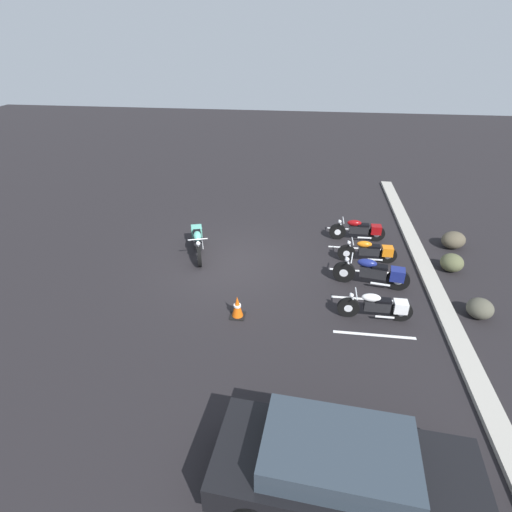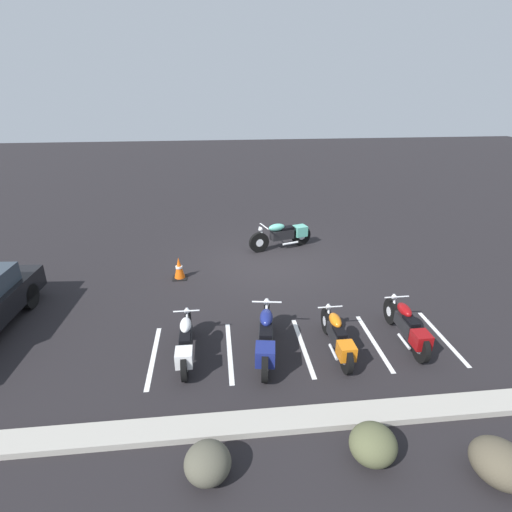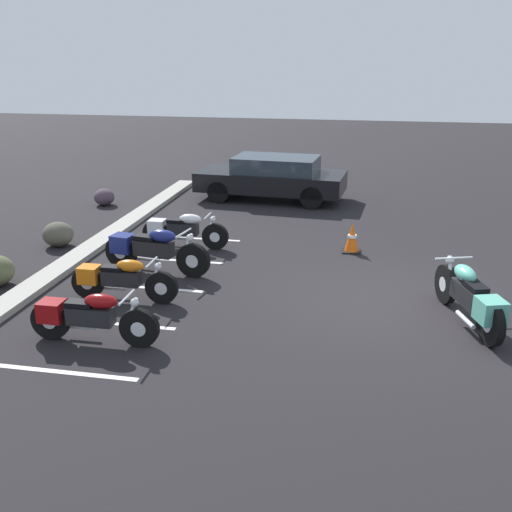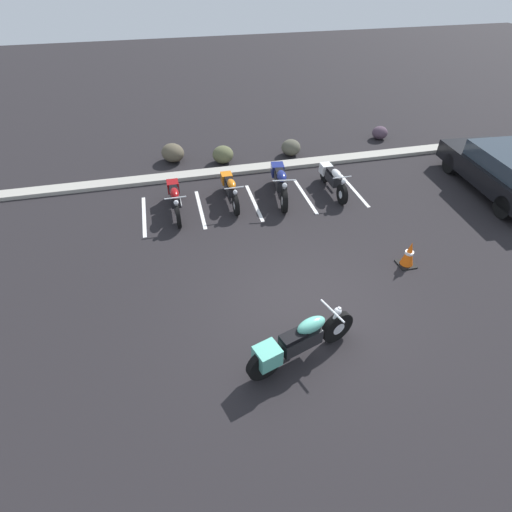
% 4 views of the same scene
% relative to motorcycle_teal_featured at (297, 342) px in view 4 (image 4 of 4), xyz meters
% --- Properties ---
extents(ground, '(60.00, 60.00, 0.00)m').
position_rel_motorcycle_teal_featured_xyz_m(ground, '(0.60, 1.22, -0.48)').
color(ground, black).
extents(motorcycle_teal_featured, '(2.24, 0.97, 0.91)m').
position_rel_motorcycle_teal_featured_xyz_m(motorcycle_teal_featured, '(0.00, 0.00, 0.00)').
color(motorcycle_teal_featured, black).
rests_on(motorcycle_teal_featured, ground).
extents(parked_bike_0, '(0.57, 2.04, 0.80)m').
position_rel_motorcycle_teal_featured_xyz_m(parked_bike_0, '(-1.72, 5.74, -0.06)').
color(parked_bike_0, black).
rests_on(parked_bike_0, ground).
extents(parked_bike_1, '(0.55, 1.96, 0.77)m').
position_rel_motorcycle_teal_featured_xyz_m(parked_bike_1, '(-0.11, 5.93, -0.07)').
color(parked_bike_1, black).
rests_on(parked_bike_1, ground).
extents(parked_bike_2, '(0.74, 2.28, 0.90)m').
position_rel_motorcycle_teal_featured_xyz_m(parked_bike_2, '(1.39, 5.88, -0.00)').
color(parked_bike_2, black).
rests_on(parked_bike_2, ground).
extents(parked_bike_3, '(0.56, 1.99, 0.78)m').
position_rel_motorcycle_teal_featured_xyz_m(parked_bike_3, '(3.02, 5.79, -0.07)').
color(parked_bike_3, black).
rests_on(parked_bike_3, ground).
extents(car_black, '(2.11, 4.42, 1.29)m').
position_rel_motorcycle_teal_featured_xyz_m(car_black, '(7.96, 4.54, 0.20)').
color(car_black, black).
rests_on(car_black, ground).
extents(concrete_curb, '(18.00, 0.50, 0.12)m').
position_rel_motorcycle_teal_featured_xyz_m(concrete_curb, '(0.60, 7.70, -0.42)').
color(concrete_curb, '#A8A399').
rests_on(concrete_curb, ground).
extents(landscape_rock_0, '(1.04, 1.10, 0.61)m').
position_rel_motorcycle_teal_featured_xyz_m(landscape_rock_0, '(-1.56, 9.02, -0.18)').
color(landscape_rock_0, brown).
rests_on(landscape_rock_0, ground).
extents(landscape_rock_1, '(0.81, 0.80, 0.48)m').
position_rel_motorcycle_teal_featured_xyz_m(landscape_rock_1, '(6.36, 9.16, -0.24)').
color(landscape_rock_1, '#4B3948').
rests_on(landscape_rock_1, ground).
extents(landscape_rock_2, '(0.82, 0.83, 0.56)m').
position_rel_motorcycle_teal_featured_xyz_m(landscape_rock_2, '(2.57, 8.55, -0.20)').
color(landscape_rock_2, '#4F4D40').
rests_on(landscape_rock_2, ground).
extents(landscape_rock_3, '(1.01, 1.01, 0.58)m').
position_rel_motorcycle_teal_featured_xyz_m(landscape_rock_3, '(0.11, 8.50, -0.19)').
color(landscape_rock_3, '#535639').
rests_on(landscape_rock_3, ground).
extents(traffic_cone, '(0.40, 0.40, 0.66)m').
position_rel_motorcycle_teal_featured_xyz_m(traffic_cone, '(3.42, 2.00, -0.17)').
color(traffic_cone, black).
rests_on(traffic_cone, ground).
extents(stall_line_0, '(0.10, 2.10, 0.00)m').
position_rel_motorcycle_teal_featured_xyz_m(stall_line_0, '(-2.65, 5.64, -0.48)').
color(stall_line_0, white).
rests_on(stall_line_0, ground).
extents(stall_line_1, '(0.10, 2.10, 0.00)m').
position_rel_motorcycle_teal_featured_xyz_m(stall_line_1, '(-1.05, 5.64, -0.48)').
color(stall_line_1, white).
rests_on(stall_line_1, ground).
extents(stall_line_2, '(0.10, 2.10, 0.00)m').
position_rel_motorcycle_teal_featured_xyz_m(stall_line_2, '(0.54, 5.64, -0.48)').
color(stall_line_2, white).
rests_on(stall_line_2, ground).
extents(stall_line_3, '(0.10, 2.10, 0.00)m').
position_rel_motorcycle_teal_featured_xyz_m(stall_line_3, '(2.13, 5.64, -0.48)').
color(stall_line_3, white).
rests_on(stall_line_3, ground).
extents(stall_line_4, '(0.10, 2.10, 0.00)m').
position_rel_motorcycle_teal_featured_xyz_m(stall_line_4, '(3.72, 5.64, -0.48)').
color(stall_line_4, white).
rests_on(stall_line_4, ground).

